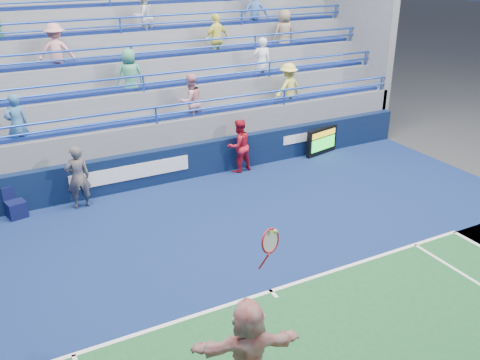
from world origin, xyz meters
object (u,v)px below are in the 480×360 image
judge_chair (16,208)px  tennis_player (248,352)px  ball_girl (239,146)px  line_judge (78,177)px  serve_speed_board (322,141)px

judge_chair → tennis_player: 8.86m
judge_chair → ball_girl: bearing=0.5°
line_judge → ball_girl: bearing=-178.6°
line_judge → ball_girl: (5.13, 0.27, -0.04)m
tennis_player → judge_chair: bearing=106.0°
serve_speed_board → ball_girl: 3.31m
serve_speed_board → judge_chair: size_ratio=1.66×
ball_girl → judge_chair: bearing=-7.7°
tennis_player → ball_girl: (4.36, 8.55, -0.08)m
judge_chair → line_judge: bearing=-7.1°
serve_speed_board → line_judge: 8.43m
serve_speed_board → judge_chair: serve_speed_board is taller
judge_chair → line_judge: 1.80m
tennis_player → serve_speed_board: bearing=48.2°
serve_speed_board → line_judge: line_judge is taller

